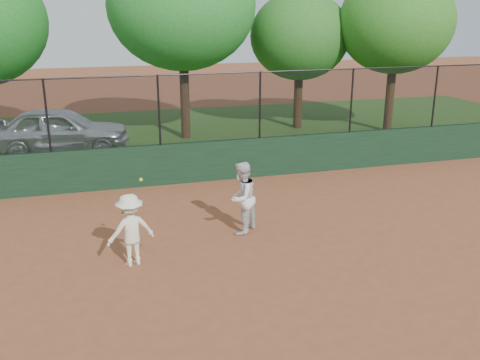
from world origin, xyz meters
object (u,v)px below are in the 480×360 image
object	(u,v)px
player_main	(131,230)
tree_4	(396,23)
tree_3	(300,36)
parked_car	(60,130)
player_second	(242,198)
tree_2	(182,6)

from	to	relation	value
player_main	tree_4	size ratio (longest dim) A/B	0.30
tree_3	tree_4	distance (m)	3.83
player_main	tree_3	bearing A→B (deg)	54.26
tree_3	tree_4	size ratio (longest dim) A/B	0.88
parked_car	tree_3	world-z (taller)	tree_3
player_second	tree_3	xyz separation A→B (m)	(5.44, 10.19, 2.99)
tree_3	player_second	bearing A→B (deg)	-118.10
player_main	tree_2	distance (m)	11.84
player_main	tree_2	size ratio (longest dim) A/B	0.26
player_second	tree_3	bearing A→B (deg)	-163.00
player_second	player_main	world-z (taller)	player_main
player_main	tree_4	bearing A→B (deg)	39.71
tree_4	player_second	bearing A→B (deg)	-136.02
player_second	tree_2	xyz separation A→B (m)	(0.47, 9.67, 4.18)
player_second	player_main	size ratio (longest dim) A/B	0.88
tree_2	tree_3	xyz separation A→B (m)	(4.97, 0.52, -1.19)
parked_car	tree_3	size ratio (longest dim) A/B	0.85
player_main	tree_4	xyz separation A→B (m)	(11.42, 9.49, 3.65)
parked_car	player_second	distance (m)	9.66
tree_2	tree_4	world-z (taller)	tree_2
player_second	tree_2	size ratio (longest dim) A/B	0.23
parked_car	player_second	bearing A→B (deg)	-145.74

